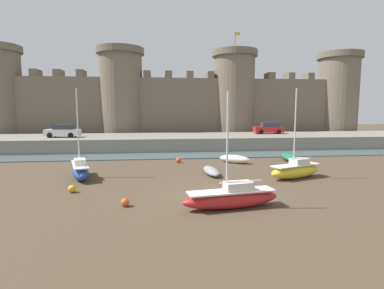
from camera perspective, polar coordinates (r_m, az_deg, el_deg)
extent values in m
plane|color=#4C3D2D|center=(18.30, 4.89, -9.74)|extent=(160.00, 160.00, 0.00)
cube|color=slate|center=(33.50, -0.44, -2.09)|extent=(80.00, 4.50, 0.10)
cube|color=gray|center=(40.56, -1.53, 0.58)|extent=(67.35, 10.00, 1.68)
cube|color=#706354|center=(49.51, -2.48, 6.59)|extent=(55.35, 2.80, 10.15)
cylinder|color=#706354|center=(49.74, -13.27, 8.50)|extent=(6.63, 6.63, 13.76)
cylinder|color=#675B4D|center=(50.53, -13.51, 16.88)|extent=(7.42, 7.42, 1.00)
cylinder|color=#706354|center=(51.03, 8.01, 8.56)|extent=(6.63, 6.63, 13.76)
cylinder|color=#675B4D|center=(51.80, 8.15, 16.74)|extent=(7.42, 7.42, 1.00)
cylinder|color=#4C4742|center=(52.19, 8.19, 18.90)|extent=(0.10, 0.10, 3.00)
cube|color=yellow|center=(52.57, 8.72, 20.15)|extent=(0.80, 0.04, 0.50)
cylinder|color=#706354|center=(58.43, 25.97, 7.71)|extent=(6.63, 6.63, 13.76)
cylinder|color=#675B4D|center=(59.11, 26.35, 14.87)|extent=(7.42, 7.42, 1.00)
cube|color=#6A5E4F|center=(53.04, -27.62, 11.94)|extent=(1.10, 2.52, 1.10)
cube|color=#6A5E4F|center=(51.95, -24.04, 12.25)|extent=(1.10, 2.52, 1.10)
cube|color=#6A5E4F|center=(51.06, -20.32, 12.51)|extent=(1.10, 2.52, 1.10)
cube|color=#6A5E4F|center=(49.71, -8.54, 13.02)|extent=(1.10, 2.52, 1.10)
cube|color=#6A5E4F|center=(49.72, -4.52, 13.07)|extent=(1.10, 2.52, 1.10)
cube|color=#6A5E4F|center=(49.96, -0.52, 13.06)|extent=(1.10, 2.52, 1.10)
cube|color=#6A5E4F|center=(50.43, 3.41, 12.99)|extent=(1.10, 2.52, 1.10)
cube|color=#6A5E4F|center=(53.13, 14.56, 12.47)|extent=(1.10, 2.52, 1.10)
cube|color=#6A5E4F|center=(54.42, 17.98, 12.22)|extent=(1.10, 2.52, 1.10)
cube|color=#6A5E4F|center=(55.89, 21.22, 11.94)|extent=(1.10, 2.52, 1.10)
ellipsoid|color=#1E6B47|center=(31.96, 18.09, -2.29)|extent=(2.02, 4.12, 0.72)
ellipsoid|color=#339266|center=(31.95, 18.09, -2.18)|extent=(1.60, 3.37, 0.40)
cube|color=beige|center=(32.22, 17.96, -2.03)|extent=(1.19, 0.39, 0.06)
cube|color=beige|center=(30.48, 18.84, -2.58)|extent=(0.80, 0.40, 0.08)
ellipsoid|color=gray|center=(23.97, 3.68, -5.06)|extent=(1.24, 3.38, 0.58)
ellipsoid|color=silver|center=(23.96, 3.68, -4.92)|extent=(0.98, 2.77, 0.32)
cube|color=beige|center=(24.19, 3.54, -4.71)|extent=(0.88, 0.26, 0.06)
cube|color=beige|center=(22.73, 4.48, -5.51)|extent=(0.58, 0.32, 0.08)
ellipsoid|color=#234793|center=(24.16, -20.56, -4.76)|extent=(2.49, 4.65, 1.10)
cube|color=silver|center=(24.07, -20.61, -3.57)|extent=(2.16, 4.08, 0.08)
cube|color=silver|center=(23.69, -20.58, -3.09)|extent=(1.11, 1.43, 0.44)
cylinder|color=silver|center=(23.97, -20.93, 3.28)|extent=(0.10, 0.10, 5.65)
cylinder|color=silver|center=(23.55, -20.59, -2.59)|extent=(0.69, 1.95, 0.08)
ellipsoid|color=yellow|center=(23.99, 19.12, -4.85)|extent=(4.83, 2.92, 1.04)
cube|color=silver|center=(23.90, 19.16, -3.73)|extent=(4.24, 2.53, 0.08)
cube|color=silver|center=(24.11, 19.76, -3.03)|extent=(1.53, 1.27, 0.44)
cylinder|color=silver|center=(23.40, 19.04, 3.18)|extent=(0.10, 0.10, 5.68)
cylinder|color=silver|center=(24.16, 19.97, -2.47)|extent=(1.99, 0.83, 0.08)
ellipsoid|color=red|center=(16.14, 7.49, -10.30)|extent=(5.43, 2.01, 0.94)
cube|color=silver|center=(16.02, 7.51, -8.84)|extent=(4.77, 1.73, 0.08)
cube|color=silver|center=(16.10, 8.84, -7.82)|extent=(1.59, 1.02, 0.44)
cylinder|color=silver|center=(15.43, 6.75, 0.47)|extent=(0.10, 0.10, 5.15)
cylinder|color=silver|center=(16.10, 9.29, -6.99)|extent=(2.37, 0.43, 0.08)
ellipsoid|color=silver|center=(29.31, 8.07, -2.74)|extent=(3.07, 2.72, 0.79)
ellipsoid|color=white|center=(29.30, 8.08, -2.63)|extent=(2.50, 2.20, 0.43)
cube|color=beige|center=(29.39, 7.66, -2.52)|extent=(0.69, 0.81, 0.06)
cube|color=beige|center=(28.84, 10.29, -2.78)|extent=(0.57, 0.61, 0.08)
sphere|color=#E04C1E|center=(29.23, -2.59, -3.00)|extent=(0.50, 0.50, 0.50)
sphere|color=orange|center=(20.31, -21.89, -7.84)|extent=(0.48, 0.48, 0.48)
sphere|color=#E04C1E|center=(16.68, -12.64, -10.70)|extent=(0.46, 0.46, 0.46)
cube|color=red|center=(44.58, 14.33, 2.78)|extent=(4.21, 1.99, 0.80)
cube|color=#2D3842|center=(44.58, 14.54, 3.68)|extent=(2.36, 1.65, 0.64)
cylinder|color=black|center=(43.43, 13.04, 2.35)|extent=(0.65, 0.23, 0.64)
cylinder|color=black|center=(45.06, 12.46, 2.52)|extent=(0.65, 0.23, 0.64)
cylinder|color=black|center=(44.18, 16.22, 2.33)|extent=(0.65, 0.23, 0.64)
cylinder|color=black|center=(45.78, 15.54, 2.49)|extent=(0.65, 0.23, 0.64)
cube|color=silver|center=(40.97, -23.40, 2.11)|extent=(4.21, 1.99, 0.80)
cube|color=#2D3842|center=(40.87, -23.24, 3.09)|extent=(2.36, 1.65, 0.64)
cylinder|color=black|center=(40.68, -25.47, 1.59)|extent=(0.65, 0.23, 0.64)
cylinder|color=black|center=(42.24, -24.58, 1.80)|extent=(0.65, 0.23, 0.64)
cylinder|color=black|center=(39.75, -22.10, 1.64)|extent=(0.65, 0.23, 0.64)
cylinder|color=black|center=(41.35, -21.31, 1.85)|extent=(0.65, 0.23, 0.64)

